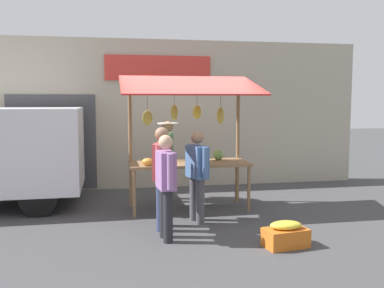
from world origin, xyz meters
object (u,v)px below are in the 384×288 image
shopper_with_ponytail (197,171)px  produce_crate_near (286,235)px  shopper_in_striped_shirt (166,181)px  market_stall (189,127)px  vendor_with_sunhat (168,154)px  shopper_in_grey_tee (162,171)px

shopper_with_ponytail → produce_crate_near: shopper_with_ponytail is taller
shopper_in_striped_shirt → produce_crate_near: 1.85m
market_stall → shopper_in_striped_shirt: 1.98m
vendor_with_sunhat → produce_crate_near: (-1.23, 3.08, -0.78)m
produce_crate_near → shopper_in_grey_tee: bearing=-36.4°
market_stall → shopper_in_grey_tee: (0.64, 1.19, -0.61)m
market_stall → shopper_with_ponytail: size_ratio=1.64×
shopper_in_striped_shirt → vendor_with_sunhat: bearing=-13.1°
market_stall → produce_crate_near: (-0.94, 2.35, -1.37)m
market_stall → vendor_with_sunhat: 0.98m
produce_crate_near → market_stall: bearing=-68.2°
vendor_with_sunhat → shopper_in_striped_shirt: bearing=-0.1°
shopper_with_ponytail → market_stall: bearing=-17.0°
shopper_with_ponytail → shopper_in_striped_shirt: (0.62, 0.82, 0.01)m
shopper_in_grey_tee → produce_crate_near: (-1.58, 1.16, -0.76)m
shopper_with_ponytail → produce_crate_near: bearing=-161.2°
shopper_in_grey_tee → produce_crate_near: 2.11m
market_stall → vendor_with_sunhat: size_ratio=1.55×
shopper_in_grey_tee → market_stall: bearing=-11.1°
shopper_in_striped_shirt → produce_crate_near: bearing=-115.7°
market_stall → shopper_in_grey_tee: size_ratio=1.55×
produce_crate_near → shopper_with_ponytail: bearing=-55.8°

